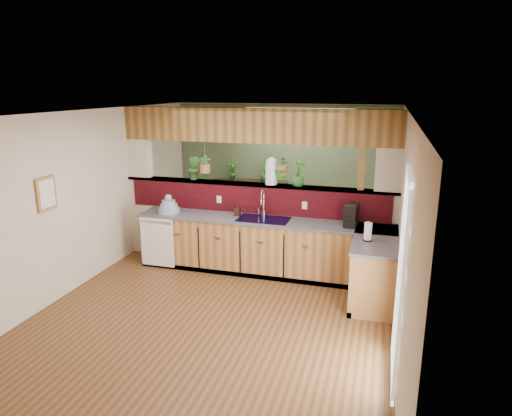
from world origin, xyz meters
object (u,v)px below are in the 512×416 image
(faucet, at_px, (263,202))
(paper_towel, at_px, (368,232))
(soap_dispenser, at_px, (237,210))
(glass_jar, at_px, (271,171))
(shelving_console, at_px, (250,205))
(dish_stack, at_px, (169,207))
(coffee_maker, at_px, (351,216))

(faucet, xyz_separation_m, paper_towel, (1.69, -0.77, -0.12))
(soap_dispenser, bearing_deg, glass_jar, 31.10)
(faucet, xyz_separation_m, shelving_console, (-0.86, 2.12, -0.64))
(dish_stack, height_order, glass_jar, glass_jar)
(glass_jar, bearing_deg, soap_dispenser, -148.90)
(soap_dispenser, height_order, glass_jar, glass_jar)
(paper_towel, bearing_deg, dish_stack, 170.34)
(faucet, height_order, dish_stack, faucet)
(coffee_maker, xyz_separation_m, glass_jar, (-1.33, 0.37, 0.56))
(faucet, bearing_deg, dish_stack, -172.18)
(soap_dispenser, bearing_deg, shelving_console, 101.74)
(dish_stack, bearing_deg, coffee_maker, 1.11)
(paper_towel, xyz_separation_m, glass_jar, (-1.61, 0.98, 0.59))
(soap_dispenser, height_order, shelving_console, soap_dispenser)
(coffee_maker, relative_size, glass_jar, 0.76)
(glass_jar, distance_m, shelving_console, 2.39)
(soap_dispenser, xyz_separation_m, coffee_maker, (1.82, -0.08, 0.05))
(dish_stack, bearing_deg, paper_towel, -9.66)
(soap_dispenser, distance_m, shelving_console, 2.30)
(faucet, xyz_separation_m, glass_jar, (0.08, 0.22, 0.47))
(soap_dispenser, xyz_separation_m, shelving_console, (-0.46, 2.19, -0.50))
(soap_dispenser, height_order, coffee_maker, coffee_maker)
(faucet, xyz_separation_m, dish_stack, (-1.56, -0.21, -0.14))
(dish_stack, xyz_separation_m, coffee_maker, (2.97, 0.06, 0.06))
(coffee_maker, bearing_deg, dish_stack, -170.00)
(dish_stack, bearing_deg, faucet, 7.82)
(soap_dispenser, bearing_deg, faucet, 10.72)
(dish_stack, xyz_separation_m, shelving_console, (0.70, 2.33, -0.50))
(dish_stack, xyz_separation_m, soap_dispenser, (1.15, 0.14, 0.01))
(coffee_maker, height_order, glass_jar, glass_jar)
(paper_towel, distance_m, glass_jar, 1.97)
(paper_towel, xyz_separation_m, shelving_console, (-2.55, 2.88, -0.52))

